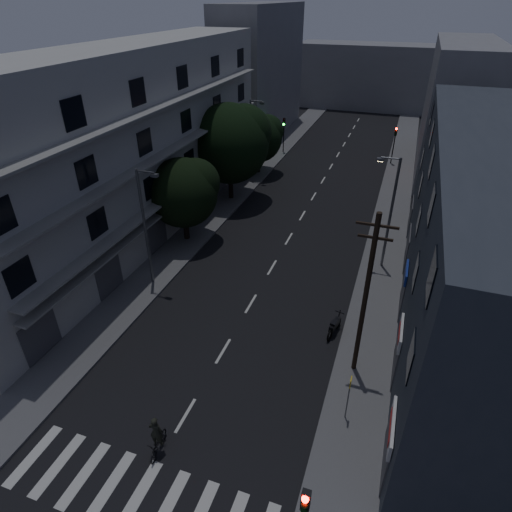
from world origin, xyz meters
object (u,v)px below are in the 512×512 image
Objects in this scene: utility_pole at (366,295)px; bus_stop_sign at (349,391)px; cyclist at (158,440)px; motorcycle at (334,326)px.

utility_pole reaches higher than bus_stop_sign.
utility_pole is 4.39m from bus_stop_sign.
bus_stop_sign is (0.07, -3.23, -2.98)m from utility_pole.
cyclist is at bearing -149.76° from bus_stop_sign.
cyclist is (-7.32, -4.27, -1.19)m from bus_stop_sign.
utility_pole is 5.24m from motorcycle.
motorcycle is (-1.51, 2.48, -4.37)m from utility_pole.
bus_stop_sign reaches higher than motorcycle.
utility_pole reaches higher than cyclist.
cyclist is at bearing -134.02° from utility_pole.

